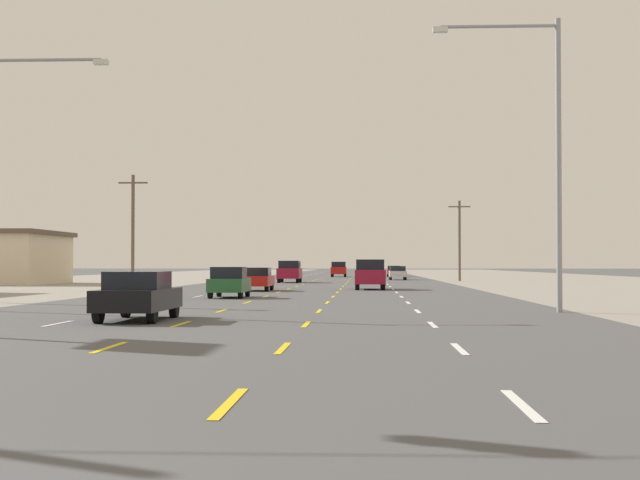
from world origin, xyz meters
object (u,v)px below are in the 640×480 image
at_px(sedan_far_right_farther, 398,273).
at_px(suv_center_turn_farthest, 339,269).
at_px(suv_inner_right_midfar, 370,274).
at_px(hatchback_inner_left_near, 229,282).
at_px(suv_inner_left_far, 290,271).
at_px(sedan_inner_left_nearest, 138,295).
at_px(sedan_inner_left_mid, 257,279).
at_px(sedan_far_right_distant_a, 394,271).
at_px(streetlight_right_row_0, 546,142).
at_px(streetlight_left_row_0, 1,160).

relative_size(sedan_far_right_farther, suv_center_turn_farthest, 0.92).
bearing_deg(suv_inner_right_midfar, suv_center_turn_farthest, 93.50).
height_order(hatchback_inner_left_near, suv_inner_left_far, suv_inner_left_far).
bearing_deg(sedan_inner_left_nearest, sedan_inner_left_mid, 90.03).
relative_size(sedan_inner_left_mid, sedan_far_right_distant_a, 1.00).
distance_m(suv_center_turn_farthest, streetlight_right_row_0, 92.13).
height_order(sedan_inner_left_nearest, suv_inner_right_midfar, suv_inner_right_midfar).
height_order(suv_inner_right_midfar, streetlight_left_row_0, streetlight_left_row_0).
bearing_deg(suv_inner_left_far, streetlight_left_row_0, -96.69).
distance_m(sedan_inner_left_nearest, streetlight_left_row_0, 9.49).
bearing_deg(streetlight_left_row_0, sedan_far_right_distant_a, 79.71).
xyz_separation_m(suv_inner_right_midfar, suv_inner_left_far, (-7.18, 23.13, 0.00)).
height_order(sedan_inner_left_nearest, streetlight_right_row_0, streetlight_right_row_0).
height_order(sedan_inner_left_mid, suv_center_turn_farthest, suv_center_turn_farthest).
height_order(sedan_inner_left_nearest, suv_inner_left_far, suv_inner_left_far).
height_order(sedan_inner_left_mid, sedan_far_right_farther, same).
xyz_separation_m(sedan_far_right_distant_a, streetlight_left_row_0, (-16.84, -92.73, 4.68)).
bearing_deg(suv_inner_left_far, hatchback_inner_left_near, -89.91).
distance_m(suv_inner_left_far, streetlight_left_row_0, 53.44).
bearing_deg(suv_center_turn_farthest, sedan_inner_left_mid, -92.93).
distance_m(sedan_inner_left_mid, suv_center_turn_farthest, 65.44).
xyz_separation_m(suv_inner_right_midfar, streetlight_left_row_0, (-13.39, -29.76, 4.41)).
distance_m(sedan_inner_left_nearest, sedan_inner_left_mid, 31.49).
relative_size(sedan_far_right_farther, streetlight_left_row_0, 0.49).
relative_size(suv_inner_left_far, streetlight_left_row_0, 0.53).
bearing_deg(suv_inner_left_far, suv_center_turn_farthest, 84.96).
xyz_separation_m(suv_inner_left_far, streetlight_right_row_0, (13.16, -52.89, 4.94)).
xyz_separation_m(hatchback_inner_left_near, sedan_far_right_farther, (10.26, 54.61, -0.03)).
bearing_deg(sedan_inner_left_mid, sedan_far_right_farther, 76.39).
bearing_deg(sedan_inner_left_nearest, suv_inner_right_midfar, 78.56).
bearing_deg(hatchback_inner_left_near, streetlight_left_row_0, -114.27).
xyz_separation_m(suv_inner_left_far, suv_center_turn_farthest, (3.40, 38.58, 0.00)).
relative_size(sedan_inner_left_nearest, hatchback_inner_left_near, 1.15).
relative_size(hatchback_inner_left_near, sedan_far_right_farther, 0.87).
height_order(sedan_far_right_farther, suv_center_turn_farthest, suv_center_turn_farthest).
relative_size(hatchback_inner_left_near, suv_inner_right_midfar, 0.80).
distance_m(suv_inner_left_far, sedan_far_right_farther, 18.72).
bearing_deg(suv_inner_left_far, streetlight_right_row_0, -76.02).
relative_size(suv_inner_right_midfar, streetlight_right_row_0, 0.48).
bearing_deg(sedan_inner_left_nearest, suv_inner_left_far, 90.07).
bearing_deg(sedan_far_right_distant_a, streetlight_left_row_0, -100.29).
height_order(suv_center_turn_farthest, streetlight_left_row_0, streetlight_left_row_0).
bearing_deg(streetlight_right_row_0, streetlight_left_row_0, 180.00).
bearing_deg(sedan_far_right_farther, suv_inner_right_midfar, -94.63).
relative_size(sedan_inner_left_nearest, sedan_far_right_distant_a, 1.00).
relative_size(suv_center_turn_farthest, sedan_far_right_distant_a, 1.09).
distance_m(sedan_inner_left_nearest, streetlight_right_row_0, 15.08).
relative_size(suv_inner_right_midfar, suv_inner_left_far, 1.00).
relative_size(hatchback_inner_left_near, sedan_inner_left_mid, 0.87).
bearing_deg(suv_inner_right_midfar, streetlight_left_row_0, -114.22).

